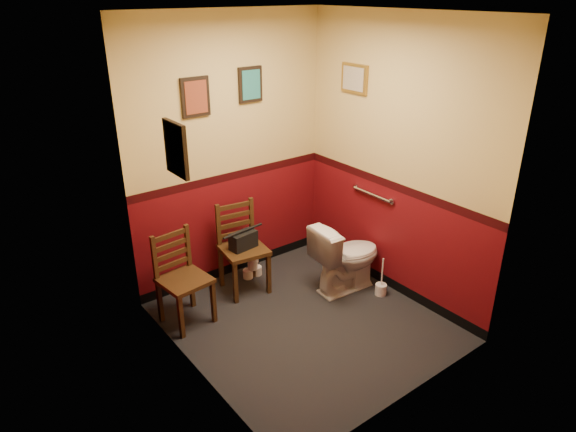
% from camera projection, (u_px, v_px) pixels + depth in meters
% --- Properties ---
extents(floor, '(2.20, 2.40, 0.00)m').
position_uv_depth(floor, '(304.00, 322.00, 4.79)').
color(floor, black).
rests_on(floor, ground).
extents(ceiling, '(2.20, 2.40, 0.00)m').
position_uv_depth(ceiling, '(309.00, 12.00, 3.69)').
color(ceiling, silver).
rests_on(ceiling, ground).
extents(wall_back, '(2.20, 0.00, 2.70)m').
position_uv_depth(wall_back, '(230.00, 153.00, 5.11)').
color(wall_back, '#5B0A10').
rests_on(wall_back, ground).
extents(wall_front, '(2.20, 0.00, 2.70)m').
position_uv_depth(wall_front, '(422.00, 239.00, 3.37)').
color(wall_front, '#5B0A10').
rests_on(wall_front, ground).
extents(wall_left, '(0.00, 2.40, 2.70)m').
position_uv_depth(wall_left, '(186.00, 221.00, 3.63)').
color(wall_left, '#5B0A10').
rests_on(wall_left, ground).
extents(wall_right, '(0.00, 2.40, 2.70)m').
position_uv_depth(wall_right, '(396.00, 162.00, 4.85)').
color(wall_right, '#5B0A10').
rests_on(wall_right, ground).
extents(grab_bar, '(0.05, 0.56, 0.06)m').
position_uv_depth(grab_bar, '(372.00, 194.00, 5.18)').
color(grab_bar, silver).
rests_on(grab_bar, wall_right).
extents(framed_print_back_a, '(0.28, 0.04, 0.36)m').
position_uv_depth(framed_print_back_a, '(195.00, 97.00, 4.66)').
color(framed_print_back_a, black).
rests_on(framed_print_back_a, wall_back).
extents(framed_print_back_b, '(0.26, 0.04, 0.34)m').
position_uv_depth(framed_print_back_b, '(250.00, 85.00, 4.97)').
color(framed_print_back_b, black).
rests_on(framed_print_back_b, wall_back).
extents(framed_print_left, '(0.04, 0.30, 0.38)m').
position_uv_depth(framed_print_left, '(176.00, 149.00, 3.51)').
color(framed_print_left, black).
rests_on(framed_print_left, wall_left).
extents(framed_print_right, '(0.04, 0.34, 0.28)m').
position_uv_depth(framed_print_right, '(354.00, 79.00, 4.99)').
color(framed_print_right, olive).
rests_on(framed_print_right, wall_right).
extents(toilet, '(0.77, 0.47, 0.73)m').
position_uv_depth(toilet, '(347.00, 257.00, 5.20)').
color(toilet, white).
rests_on(toilet, floor).
extents(toilet_brush, '(0.12, 0.12, 0.41)m').
position_uv_depth(toilet_brush, '(381.00, 289.00, 5.20)').
color(toilet_brush, silver).
rests_on(toilet_brush, floor).
extents(chair_left, '(0.45, 0.45, 0.88)m').
position_uv_depth(chair_left, '(182.00, 279.00, 4.66)').
color(chair_left, '#3E2712').
rests_on(chair_left, floor).
extents(chair_right, '(0.48, 0.48, 0.92)m').
position_uv_depth(chair_right, '(242.00, 248.00, 5.17)').
color(chair_right, '#3E2712').
rests_on(chair_right, floor).
extents(handbag, '(0.29, 0.17, 0.20)m').
position_uv_depth(handbag, '(243.00, 240.00, 5.09)').
color(handbag, black).
rests_on(handbag, chair_right).
extents(tp_stack, '(0.22, 0.14, 0.29)m').
position_uv_depth(tp_stack, '(253.00, 267.00, 5.50)').
color(tp_stack, silver).
rests_on(tp_stack, floor).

